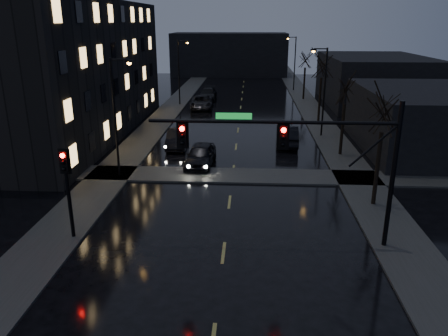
# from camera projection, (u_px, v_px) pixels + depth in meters

# --- Properties ---
(sidewalk_left) EXTENTS (3.00, 140.00, 0.12)m
(sidewalk_left) POSITION_uv_depth(u_px,v_px,m) (159.00, 122.00, 46.27)
(sidewalk_left) COLOR #2D2D2B
(sidewalk_left) RESTS_ON ground
(sidewalk_right) EXTENTS (3.00, 140.00, 0.12)m
(sidewalk_right) POSITION_uv_depth(u_px,v_px,m) (321.00, 124.00, 45.33)
(sidewalk_right) COLOR #2D2D2B
(sidewalk_right) RESTS_ON ground
(sidewalk_cross) EXTENTS (40.00, 3.00, 0.12)m
(sidewalk_cross) POSITION_uv_depth(u_px,v_px,m) (233.00, 176.00, 30.20)
(sidewalk_cross) COLOR #2D2D2B
(sidewalk_cross) RESTS_ON ground
(apartment_block) EXTENTS (12.00, 30.00, 12.00)m
(apartment_block) POSITION_uv_depth(u_px,v_px,m) (59.00, 69.00, 40.09)
(apartment_block) COLOR black
(apartment_block) RESTS_ON ground
(commercial_right_near) EXTENTS (10.00, 14.00, 5.00)m
(commercial_right_near) POSITION_uv_depth(u_px,v_px,m) (426.00, 120.00, 35.65)
(commercial_right_near) COLOR black
(commercial_right_near) RESTS_ON ground
(commercial_right_far) EXTENTS (12.00, 18.00, 6.00)m
(commercial_right_far) POSITION_uv_depth(u_px,v_px,m) (374.00, 80.00, 56.20)
(commercial_right_far) COLOR black
(commercial_right_far) RESTS_ON ground
(far_block) EXTENTS (22.00, 10.00, 8.00)m
(far_block) POSITION_uv_depth(u_px,v_px,m) (230.00, 54.00, 85.36)
(far_block) COLOR black
(far_block) RESTS_ON ground
(signal_mast) EXTENTS (11.11, 0.41, 7.00)m
(signal_mast) POSITION_uv_depth(u_px,v_px,m) (311.00, 147.00, 19.46)
(signal_mast) COLOR black
(signal_mast) RESTS_ON ground
(signal_pole_left) EXTENTS (0.35, 0.41, 4.53)m
(signal_pole_left) POSITION_uv_depth(u_px,v_px,m) (67.00, 181.00, 20.68)
(signal_pole_left) COLOR black
(signal_pole_left) RESTS_ON ground
(tree_near) EXTENTS (3.52, 3.52, 8.08)m
(tree_near) POSITION_uv_depth(u_px,v_px,m) (385.00, 99.00, 23.50)
(tree_near) COLOR black
(tree_near) RESTS_ON ground
(tree_mid_a) EXTENTS (3.30, 3.30, 7.58)m
(tree_mid_a) POSITION_uv_depth(u_px,v_px,m) (346.00, 82.00, 33.08)
(tree_mid_a) COLOR black
(tree_mid_a) RESTS_ON ground
(tree_mid_b) EXTENTS (3.74, 3.74, 8.59)m
(tree_mid_b) POSITION_uv_depth(u_px,v_px,m) (323.00, 58.00, 44.18)
(tree_mid_b) COLOR black
(tree_mid_b) RESTS_ON ground
(tree_far) EXTENTS (3.43, 3.43, 7.88)m
(tree_far) POSITION_uv_depth(u_px,v_px,m) (306.00, 54.00, 57.59)
(tree_far) COLOR black
(tree_far) RESTS_ON ground
(streetlight_l_near) EXTENTS (1.53, 0.28, 8.00)m
(streetlight_l_near) POSITION_uv_depth(u_px,v_px,m) (117.00, 108.00, 28.64)
(streetlight_l_near) COLOR black
(streetlight_l_near) RESTS_ON ground
(streetlight_l_far) EXTENTS (1.53, 0.28, 8.00)m
(streetlight_l_far) POSITION_uv_depth(u_px,v_px,m) (180.00, 67.00, 54.17)
(streetlight_l_far) COLOR black
(streetlight_l_far) RESTS_ON ground
(streetlight_r_mid) EXTENTS (1.53, 0.28, 8.00)m
(streetlight_r_mid) POSITION_uv_depth(u_px,v_px,m) (322.00, 85.00, 39.14)
(streetlight_r_mid) COLOR black
(streetlight_r_mid) RESTS_ON ground
(streetlight_r_far) EXTENTS (1.53, 0.28, 8.00)m
(streetlight_r_far) POSITION_uv_depth(u_px,v_px,m) (294.00, 59.00, 65.62)
(streetlight_r_far) COLOR black
(streetlight_r_far) RESTS_ON ground
(oncoming_car_a) EXTENTS (2.24, 4.89, 1.62)m
(oncoming_car_a) POSITION_uv_depth(u_px,v_px,m) (200.00, 155.00, 32.22)
(oncoming_car_a) COLOR black
(oncoming_car_a) RESTS_ON ground
(oncoming_car_b) EXTENTS (1.97, 4.80, 1.55)m
(oncoming_car_b) POSITION_uv_depth(u_px,v_px,m) (177.00, 138.00, 36.99)
(oncoming_car_b) COLOR black
(oncoming_car_b) RESTS_ON ground
(oncoming_car_c) EXTENTS (2.98, 5.82, 1.57)m
(oncoming_car_c) POSITION_uv_depth(u_px,v_px,m) (202.00, 102.00, 53.31)
(oncoming_car_c) COLOR black
(oncoming_car_c) RESTS_ON ground
(oncoming_car_d) EXTENTS (2.25, 5.50, 1.59)m
(oncoming_car_d) POSITION_uv_depth(u_px,v_px,m) (208.00, 94.00, 59.23)
(oncoming_car_d) COLOR black
(oncoming_car_d) RESTS_ON ground
(lead_car) EXTENTS (2.07, 5.27, 1.71)m
(lead_car) POSITION_uv_depth(u_px,v_px,m) (287.00, 135.00, 37.65)
(lead_car) COLOR black
(lead_car) RESTS_ON ground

